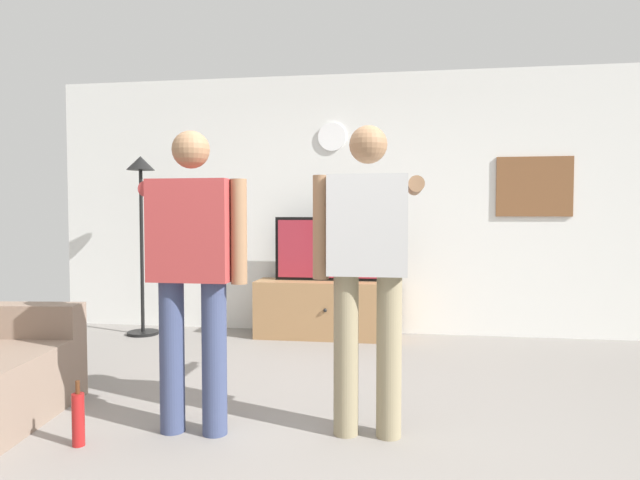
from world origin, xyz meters
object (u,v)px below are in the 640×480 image
wall_clock (332,137)px  tv_stand (328,309)px  floor_lamp (141,207)px  beverage_bottle (78,419)px  framed_picture (534,187)px  person_standing_nearer_lamp (193,261)px  person_standing_nearer_couch (368,260)px  television (329,249)px

wall_clock → tv_stand: bearing=-90.0°
floor_lamp → beverage_bottle: (0.94, -2.64, -1.17)m
framed_picture → person_standing_nearer_lamp: size_ratio=0.43×
tv_stand → person_standing_nearer_couch: 2.56m
person_standing_nearer_lamp → tv_stand: bearing=80.2°
tv_stand → person_standing_nearer_couch: size_ratio=0.84×
beverage_bottle → framed_picture: bearing=45.7°
tv_stand → floor_lamp: bearing=-175.7°
floor_lamp → person_standing_nearer_lamp: (1.48, -2.36, -0.34)m
tv_stand → beverage_bottle: 2.95m
tv_stand → framed_picture: bearing=8.3°
wall_clock → beverage_bottle: (-0.98, -3.07, -1.90)m
tv_stand → floor_lamp: floor_lamp is taller
television → person_standing_nearer_couch: (0.55, -2.45, 0.10)m
television → person_standing_nearer_couch: size_ratio=0.63×
person_standing_nearer_lamp → person_standing_nearer_couch: person_standing_nearer_couch is taller
framed_picture → beverage_bottle: framed_picture is taller
tv_stand → framed_picture: framed_picture is taller
tv_stand → framed_picture: size_ratio=1.99×
person_standing_nearer_lamp → person_standing_nearer_couch: bearing=6.3°
person_standing_nearer_couch → beverage_bottle: size_ratio=4.89×
floor_lamp → person_standing_nearer_couch: (2.46, -2.26, -0.32)m
television → framed_picture: (2.03, 0.25, 0.62)m
person_standing_nearer_couch → framed_picture: bearing=61.2°
person_standing_nearer_lamp → beverage_bottle: (-0.54, -0.28, -0.83)m
framed_picture → person_standing_nearer_lamp: bearing=-131.3°
tv_stand → floor_lamp: size_ratio=0.79×
person_standing_nearer_lamp → television: bearing=80.4°
wall_clock → beverage_bottle: bearing=-107.6°
framed_picture → floor_lamp: 3.98m
tv_stand → wall_clock: 1.79m
beverage_bottle → television: bearing=71.0°
tv_stand → television: size_ratio=1.33×
framed_picture → person_standing_nearer_lamp: (-2.46, -2.80, -0.54)m
tv_stand → person_standing_nearer_lamp: bearing=-99.8°
floor_lamp → beverage_bottle: size_ratio=5.19×
framed_picture → person_standing_nearer_couch: framed_picture is taller
tv_stand → television: television is taller
television → beverage_bottle: 3.09m
person_standing_nearer_couch → beverage_bottle: (-1.52, -0.38, -0.84)m
television → person_standing_nearer_lamp: 2.59m
television → wall_clock: 1.18m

